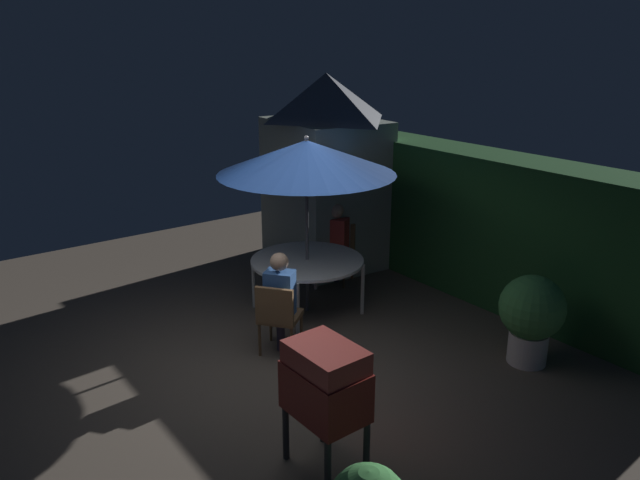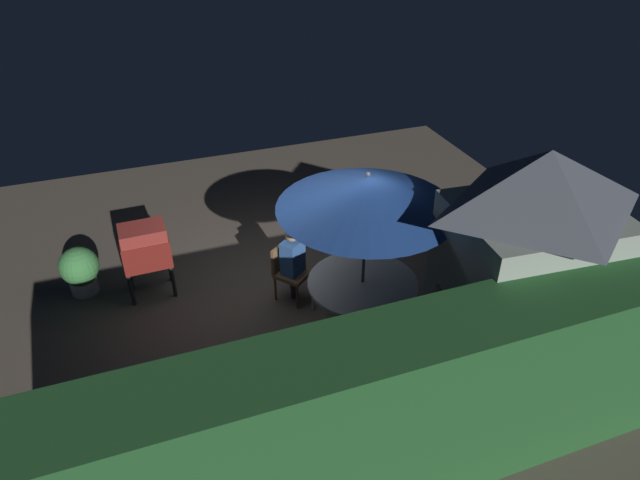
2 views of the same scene
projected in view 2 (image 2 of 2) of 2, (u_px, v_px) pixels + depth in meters
ground_plane at (289, 292)px, 8.89m from camera, size 11.00×11.00×0.00m
hedge_backdrop at (392, 414)px, 5.56m from camera, size 6.92×0.85×2.10m
garden_shed at (525, 269)px, 6.71m from camera, size 2.02×1.73×3.11m
patio_table at (362, 284)px, 7.88m from camera, size 1.54×1.54×0.76m
patio_umbrella at (367, 192)px, 7.09m from camera, size 2.34×2.34×2.45m
bbq_grill at (145, 247)px, 8.42m from camera, size 0.71×0.51×1.20m
chair_near_shed at (440, 332)px, 7.34m from camera, size 0.64×0.64×0.90m
chair_far_side at (288, 268)px, 8.54m from camera, size 0.65×0.65×0.90m
potted_plant_by_shed at (80, 269)px, 8.66m from camera, size 0.59×0.59×0.79m
potted_plant_by_grill at (181, 406)px, 6.18m from camera, size 0.75×0.75×1.08m
person_in_red at (436, 314)px, 7.24m from camera, size 0.42×0.38×1.26m
person_in_blue at (293, 255)px, 8.36m from camera, size 0.42×0.40×1.26m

